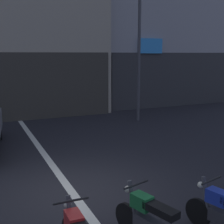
% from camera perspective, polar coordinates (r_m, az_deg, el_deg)
% --- Properties ---
extents(ground_plane, '(120.00, 120.00, 0.00)m').
position_cam_1_polar(ground_plane, '(7.31, -7.23, -14.67)').
color(ground_plane, '#232328').
extents(lane_centre_line, '(0.20, 18.00, 0.01)m').
position_cam_1_polar(lane_centre_line, '(12.87, -15.06, -3.75)').
color(lane_centre_line, silver).
rests_on(lane_centre_line, ground).
extents(street_lamp, '(0.36, 0.36, 5.98)m').
position_cam_1_polar(street_lamp, '(14.53, 5.03, 12.87)').
color(street_lamp, '#47474C').
rests_on(street_lamp, ground).
extents(motorcycle_green_row_left_mid, '(0.63, 1.62, 0.98)m').
position_cam_1_polar(motorcycle_green_row_left_mid, '(5.38, 7.00, -19.06)').
color(motorcycle_green_row_left_mid, black).
rests_on(motorcycle_green_row_left_mid, ground).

